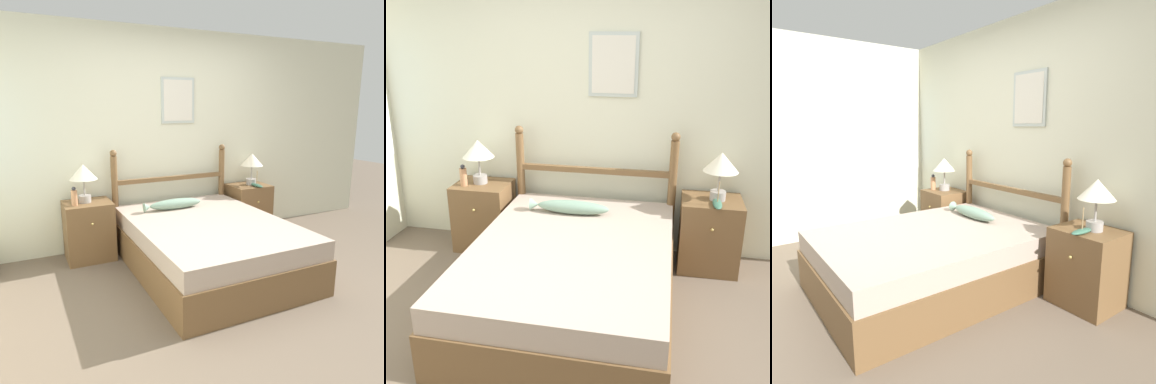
# 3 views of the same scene
# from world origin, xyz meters

# --- Properties ---
(ground_plane) EXTENTS (16.00, 16.00, 0.00)m
(ground_plane) POSITION_xyz_m (0.00, 0.00, 0.00)
(ground_plane) COLOR brown
(wall_back) EXTENTS (6.40, 0.08, 2.55)m
(wall_back) POSITION_xyz_m (0.00, 1.73, 1.28)
(wall_back) COLOR beige
(wall_back) RESTS_ON ground_plane
(bed) EXTENTS (1.49, 2.00, 0.52)m
(bed) POSITION_xyz_m (-0.03, 0.62, 0.26)
(bed) COLOR brown
(bed) RESTS_ON ground_plane
(headboard) EXTENTS (1.49, 0.08, 1.18)m
(headboard) POSITION_xyz_m (-0.03, 1.59, 0.64)
(headboard) COLOR brown
(headboard) RESTS_ON ground_plane
(nightstand_left) EXTENTS (0.51, 0.46, 0.64)m
(nightstand_left) POSITION_xyz_m (-1.08, 1.45, 0.32)
(nightstand_left) COLOR brown
(nightstand_left) RESTS_ON ground_plane
(nightstand_right) EXTENTS (0.51, 0.46, 0.64)m
(nightstand_right) POSITION_xyz_m (1.01, 1.45, 0.32)
(nightstand_right) COLOR brown
(nightstand_right) RESTS_ON ground_plane
(table_lamp_left) EXTENTS (0.29, 0.29, 0.41)m
(table_lamp_left) POSITION_xyz_m (-1.10, 1.47, 0.95)
(table_lamp_left) COLOR gray
(table_lamp_left) RESTS_ON nightstand_left
(table_lamp_right) EXTENTS (0.29, 0.29, 0.41)m
(table_lamp_right) POSITION_xyz_m (1.05, 1.46, 0.95)
(table_lamp_right) COLOR gray
(table_lamp_right) RESTS_ON nightstand_right
(bottle) EXTENTS (0.06, 0.06, 0.20)m
(bottle) POSITION_xyz_m (-1.22, 1.37, 0.74)
(bottle) COLOR tan
(bottle) RESTS_ON nightstand_left
(model_boat) EXTENTS (0.07, 0.25, 0.21)m
(model_boat) POSITION_xyz_m (1.04, 1.32, 0.66)
(model_boat) COLOR #386651
(model_boat) RESTS_ON nightstand_right
(fish_pillow) EXTENTS (0.69, 0.14, 0.12)m
(fish_pillow) POSITION_xyz_m (-0.17, 1.19, 0.58)
(fish_pillow) COLOR gray
(fish_pillow) RESTS_ON bed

